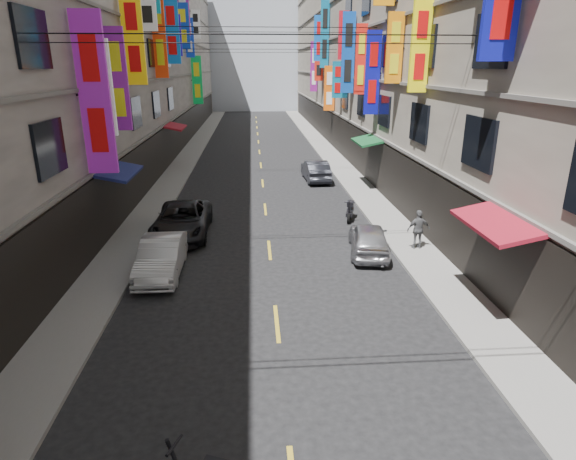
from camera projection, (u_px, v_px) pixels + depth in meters
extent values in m
cube|color=slate|center=(182.00, 166.00, 36.49)|extent=(2.00, 90.00, 0.12)
cube|color=slate|center=(338.00, 163.00, 37.33)|extent=(2.00, 90.00, 0.12)
cube|color=gray|center=(84.00, 31.00, 33.02)|extent=(10.00, 90.00, 19.00)
cube|color=black|center=(168.00, 147.00, 35.96)|extent=(0.12, 85.50, 3.00)
cube|color=#66635E|center=(166.00, 124.00, 35.41)|extent=(0.16, 90.00, 0.14)
cube|color=#66635E|center=(162.00, 78.00, 34.37)|extent=(0.16, 90.00, 0.14)
cube|color=#66635E|center=(158.00, 30.00, 33.34)|extent=(0.16, 90.00, 0.14)
cube|color=#A19687|center=(425.00, 33.00, 34.68)|extent=(10.00, 90.00, 19.00)
cube|color=black|center=(351.00, 145.00, 36.93)|extent=(0.12, 85.50, 3.00)
cube|color=#66635E|center=(352.00, 122.00, 36.37)|extent=(0.16, 90.00, 0.14)
cube|color=#66635E|center=(354.00, 78.00, 35.34)|extent=(0.16, 90.00, 0.14)
cube|color=#66635E|center=(356.00, 31.00, 34.30)|extent=(0.16, 90.00, 0.14)
cube|color=#A7AEBA|center=(254.00, 42.00, 80.54)|extent=(18.00, 8.00, 22.00)
cube|color=purple|center=(95.00, 95.00, 17.66)|extent=(1.11, 0.18, 5.81)
cylinder|color=black|center=(93.00, 95.00, 17.65)|extent=(1.21, 0.08, 0.08)
cube|color=silver|center=(104.00, 88.00, 19.38)|extent=(0.73, 0.18, 3.77)
cylinder|color=black|center=(102.00, 88.00, 19.37)|extent=(0.83, 0.08, 0.08)
cube|color=#FDEF0D|center=(420.00, 46.00, 20.11)|extent=(0.78, 0.18, 3.73)
cylinder|color=black|center=(421.00, 46.00, 20.12)|extent=(0.88, 0.08, 0.08)
cube|color=#6E167A|center=(118.00, 80.00, 21.33)|extent=(0.83, 0.18, 4.41)
cylinder|color=black|center=(117.00, 80.00, 21.33)|extent=(0.93, 0.08, 0.08)
cube|color=orange|center=(395.00, 48.00, 23.67)|extent=(0.80, 0.18, 3.32)
cylinder|color=black|center=(396.00, 48.00, 23.67)|extent=(0.90, 0.08, 0.08)
cube|color=yellow|center=(133.00, 38.00, 23.87)|extent=(1.02, 0.18, 4.45)
cylinder|color=black|center=(132.00, 38.00, 23.87)|extent=(1.12, 0.08, 0.08)
cube|color=#0D0F98|center=(373.00, 73.00, 27.96)|extent=(0.85, 0.18, 4.67)
cylinder|color=black|center=(373.00, 73.00, 27.96)|extent=(0.95, 0.08, 0.08)
cube|color=silver|center=(146.00, 1.00, 27.19)|extent=(1.01, 0.18, 3.16)
cylinder|color=black|center=(146.00, 1.00, 27.19)|extent=(1.11, 0.08, 0.08)
cube|color=red|center=(361.00, 60.00, 31.11)|extent=(0.73, 0.18, 4.33)
cylinder|color=black|center=(362.00, 60.00, 31.11)|extent=(0.83, 0.08, 0.08)
cube|color=red|center=(159.00, 32.00, 31.12)|extent=(0.85, 0.18, 5.71)
cylinder|color=black|center=(158.00, 32.00, 31.12)|extent=(0.95, 0.08, 0.08)
cube|color=#0E44AB|center=(348.00, 53.00, 34.64)|extent=(0.93, 0.18, 5.52)
cylinder|color=black|center=(349.00, 53.00, 34.64)|extent=(1.03, 0.08, 0.08)
cube|color=#0E57AC|center=(172.00, 31.00, 35.36)|extent=(1.11, 0.18, 4.60)
cylinder|color=black|center=(171.00, 31.00, 35.36)|extent=(1.21, 0.08, 0.08)
cube|color=red|center=(343.00, 35.00, 36.62)|extent=(0.76, 0.18, 3.47)
cylinder|color=black|center=(344.00, 35.00, 36.62)|extent=(0.86, 0.08, 0.08)
cube|color=#0C6B91|center=(338.00, 80.00, 39.30)|extent=(0.86, 0.18, 2.86)
cylinder|color=black|center=(338.00, 80.00, 39.30)|extent=(0.96, 0.08, 0.08)
cube|color=#1D0EAE|center=(177.00, 35.00, 38.90)|extent=(0.76, 0.18, 3.16)
cylinder|color=black|center=(176.00, 35.00, 38.89)|extent=(0.86, 0.08, 0.08)
cube|color=#0D309A|center=(182.00, 26.00, 40.99)|extent=(1.16, 0.18, 3.65)
cylinder|color=black|center=(182.00, 26.00, 40.98)|extent=(1.26, 0.08, 0.08)
cube|color=#E7580C|center=(329.00, 88.00, 43.25)|extent=(0.95, 0.18, 3.88)
cylinder|color=black|center=(330.00, 88.00, 43.26)|extent=(1.05, 0.08, 0.08)
cube|color=#86187E|center=(183.00, 7.00, 41.60)|extent=(1.10, 0.18, 4.56)
cylinder|color=black|center=(182.00, 7.00, 41.60)|extent=(1.20, 0.08, 0.08)
cube|color=#0B628D|center=(325.00, 34.00, 45.68)|extent=(0.80, 0.18, 6.10)
cylinder|color=black|center=(325.00, 34.00, 45.68)|extent=(0.90, 0.08, 0.08)
cube|color=#0E30AB|center=(190.00, 38.00, 46.92)|extent=(0.83, 0.18, 3.63)
cylinder|color=black|center=(189.00, 38.00, 46.91)|extent=(0.93, 0.08, 0.08)
cube|color=blue|center=(320.00, 38.00, 47.72)|extent=(1.16, 0.18, 4.24)
cylinder|color=black|center=(320.00, 38.00, 47.72)|extent=(1.26, 0.08, 0.08)
cube|color=red|center=(319.00, 62.00, 49.70)|extent=(0.89, 0.18, 3.76)
cylinder|color=black|center=(319.00, 62.00, 49.70)|extent=(0.99, 0.08, 0.08)
cube|color=#0E9A40|center=(197.00, 80.00, 51.50)|extent=(1.07, 0.18, 4.97)
cylinder|color=black|center=(197.00, 80.00, 51.50)|extent=(1.17, 0.08, 0.08)
cube|color=silver|center=(196.00, 24.00, 51.96)|extent=(0.96, 0.18, 2.86)
cylinder|color=black|center=(195.00, 24.00, 51.95)|extent=(1.06, 0.08, 0.08)
cube|color=#781574|center=(314.00, 67.00, 54.07)|extent=(0.79, 0.18, 5.35)
cylinder|color=black|center=(314.00, 67.00, 54.08)|extent=(0.89, 0.08, 0.08)
cube|color=maroon|center=(496.00, 222.00, 13.75)|extent=(1.39, 3.20, 0.41)
cube|color=navy|center=(119.00, 171.00, 20.42)|extent=(1.39, 3.20, 0.41)
cube|color=#144E27|center=(367.00, 140.00, 28.85)|extent=(1.39, 3.20, 0.41)
cube|color=maroon|center=(175.00, 126.00, 35.52)|extent=(1.39, 3.20, 0.41)
cylinder|color=black|center=(269.00, 34.00, 15.40)|extent=(14.00, 0.04, 0.04)
cylinder|color=black|center=(260.00, 27.00, 28.22)|extent=(14.00, 0.04, 0.04)
cylinder|color=black|center=(257.00, 49.00, 41.69)|extent=(14.00, 0.04, 0.04)
cube|color=gold|center=(277.00, 323.00, 14.28)|extent=(0.12, 2.20, 0.01)
cube|color=gold|center=(269.00, 250.00, 19.95)|extent=(0.12, 2.20, 0.01)
cube|color=gold|center=(265.00, 209.00, 25.61)|extent=(0.12, 2.20, 0.01)
cube|color=gold|center=(263.00, 183.00, 31.27)|extent=(0.12, 2.20, 0.01)
cube|color=gold|center=(261.00, 165.00, 36.93)|extent=(0.12, 2.20, 0.01)
cube|color=gold|center=(259.00, 152.00, 42.59)|extent=(0.12, 2.20, 0.01)
cube|color=gold|center=(258.00, 142.00, 48.25)|extent=(0.12, 2.20, 0.01)
cube|color=gold|center=(258.00, 134.00, 53.91)|extent=(0.12, 2.20, 0.01)
cube|color=gold|center=(257.00, 127.00, 59.57)|extent=(0.12, 2.20, 0.01)
cube|color=gold|center=(256.00, 122.00, 65.23)|extent=(0.12, 2.20, 0.01)
cube|color=gold|center=(256.00, 117.00, 70.89)|extent=(0.12, 2.20, 0.01)
cylinder|color=black|center=(174.00, 445.00, 8.28)|extent=(0.24, 0.49, 0.06)
cylinder|color=black|center=(349.00, 219.00, 23.20)|extent=(0.25, 0.51, 0.50)
cylinder|color=black|center=(351.00, 211.00, 24.40)|extent=(0.25, 0.51, 0.50)
cube|color=black|center=(350.00, 212.00, 23.75)|extent=(0.64, 1.33, 0.18)
cube|color=black|center=(351.00, 204.00, 23.87)|extent=(0.46, 0.62, 0.22)
cylinder|color=black|center=(349.00, 209.00, 23.15)|extent=(0.17, 0.36, 0.88)
cylinder|color=black|center=(350.00, 202.00, 23.03)|extent=(0.50, 0.19, 0.06)
imported|color=silver|center=(161.00, 257.00, 17.45)|extent=(1.46, 4.10, 1.35)
imported|color=black|center=(182.00, 220.00, 21.48)|extent=(2.35, 5.09, 1.41)
imported|color=#ADADB2|center=(369.00, 238.00, 19.39)|extent=(2.08, 3.96, 1.28)
imported|color=#26272D|center=(316.00, 170.00, 31.80)|extent=(1.61, 4.18, 1.36)
imported|color=#545456|center=(418.00, 229.00, 19.57)|extent=(0.99, 0.61, 1.62)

